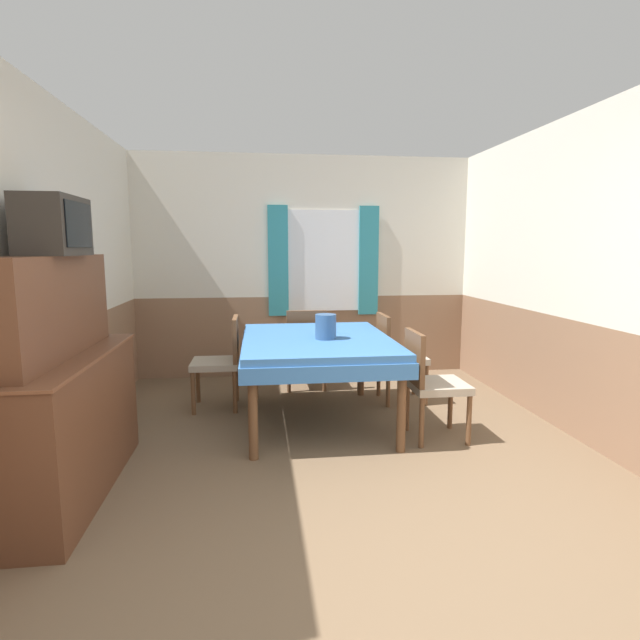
% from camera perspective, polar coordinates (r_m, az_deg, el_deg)
% --- Properties ---
extents(ground_plane, '(16.00, 16.00, 0.00)m').
position_cam_1_polar(ground_plane, '(2.37, 9.72, -32.15)').
color(ground_plane, brown).
extents(wall_back, '(4.35, 0.10, 2.60)m').
position_cam_1_polar(wall_back, '(5.98, -1.63, 6.08)').
color(wall_back, silver).
rests_on(wall_back, ground_plane).
extents(wall_left, '(0.05, 4.60, 2.60)m').
position_cam_1_polar(wall_left, '(4.09, -27.80, 4.07)').
color(wall_left, silver).
rests_on(wall_left, ground_plane).
extents(wall_right, '(0.05, 4.60, 2.60)m').
position_cam_1_polar(wall_right, '(4.60, 26.74, 4.50)').
color(wall_right, silver).
rests_on(wall_right, ground_plane).
extents(dining_table, '(1.29, 1.68, 0.76)m').
position_cam_1_polar(dining_table, '(4.36, -0.38, -3.28)').
color(dining_table, '#386BA8').
rests_on(dining_table, ground_plane).
extents(chair_left_far, '(0.44, 0.44, 0.88)m').
position_cam_1_polar(chair_left_far, '(4.87, -11.15, -4.31)').
color(chair_left_far, brown).
rests_on(chair_left_far, ground_plane).
extents(chair_right_far, '(0.44, 0.44, 0.88)m').
position_cam_1_polar(chair_right_far, '(5.04, 8.67, -3.82)').
color(chair_right_far, brown).
rests_on(chair_right_far, ground_plane).
extents(chair_right_near, '(0.44, 0.44, 0.88)m').
position_cam_1_polar(chair_right_near, '(4.11, 12.46, -6.69)').
color(chair_right_near, brown).
rests_on(chair_right_near, ground_plane).
extents(chair_head_window, '(0.44, 0.44, 0.88)m').
position_cam_1_polar(chair_head_window, '(5.42, -1.67, -2.89)').
color(chair_head_window, brown).
rests_on(chair_head_window, ground_plane).
extents(sideboard, '(0.46, 1.55, 1.49)m').
position_cam_1_polar(sideboard, '(3.47, -27.14, -7.68)').
color(sideboard, brown).
rests_on(sideboard, ground_plane).
extents(tv, '(0.29, 0.51, 0.35)m').
position_cam_1_polar(tv, '(3.37, -28.14, 9.47)').
color(tv, '#2D2823').
rests_on(tv, sideboard).
extents(vase, '(0.18, 0.18, 0.21)m').
position_cam_1_polar(vase, '(4.24, 0.66, -0.76)').
color(vase, '#335684').
rests_on(vase, dining_table).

